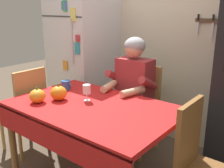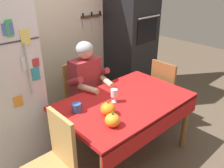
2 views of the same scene
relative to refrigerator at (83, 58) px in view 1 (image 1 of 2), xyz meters
The scene contains 11 objects.
back_wall_assembly 1.15m from the refrigerator, 21.32° to the left, with size 3.70×0.13×2.60m.
refrigerator is the anchor object (origin of this frame).
dining_table 1.32m from the refrigerator, 42.91° to the right, with size 1.40×0.90×0.74m.
chair_behind_person 1.01m from the refrigerator, ahead, with size 0.40×0.40×0.93m.
seated_person 0.98m from the refrigerator, 16.74° to the right, with size 0.47×0.55×1.25m.
chair_left_side 0.99m from the refrigerator, 86.91° to the right, with size 0.40×0.40×0.93m.
chair_right_side 2.04m from the refrigerator, 22.59° to the right, with size 0.40×0.40×0.93m.
coffee_mug 0.84m from the refrigerator, 57.40° to the right, with size 0.12×0.09×0.09m.
wine_glass 1.17m from the refrigerator, 44.11° to the right, with size 0.07×0.07×0.15m.
pumpkin_large 1.24m from the refrigerator, 63.91° to the right, with size 0.14×0.14×0.14m.
pumpkin_medium 1.15m from the refrigerator, 56.39° to the right, with size 0.14×0.14×0.15m.
Camera 1 is at (1.40, -1.39, 1.53)m, focal length 42.11 mm.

